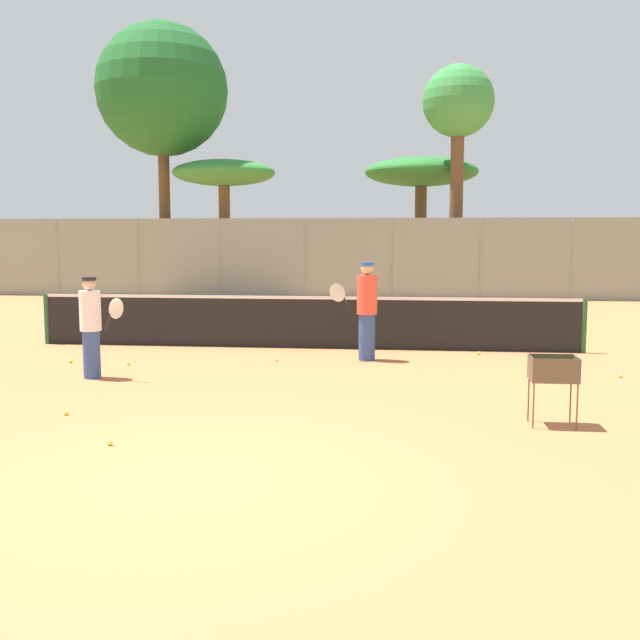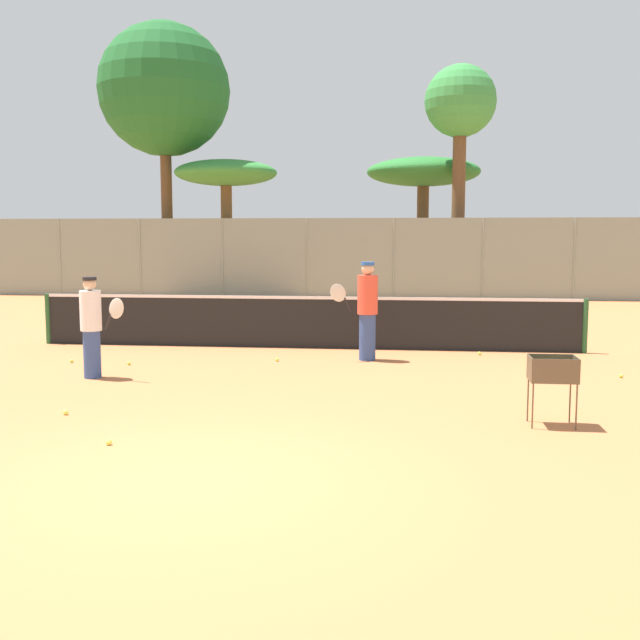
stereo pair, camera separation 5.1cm
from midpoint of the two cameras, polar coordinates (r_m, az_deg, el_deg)
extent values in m
plane|color=#C67242|center=(7.35, -10.18, -12.04)|extent=(80.00, 80.00, 0.00)
cylinder|color=#26592D|center=(16.95, -20.20, 0.08)|extent=(0.10, 0.10, 1.07)
cylinder|color=#26592D|center=(15.57, 19.40, -0.43)|extent=(0.10, 0.10, 1.07)
cube|color=black|center=(15.31, -1.27, -0.28)|extent=(11.09, 0.01, 1.01)
cube|color=white|center=(15.25, -1.28, 1.71)|extent=(11.09, 0.02, 0.06)
cylinder|color=gray|center=(30.11, -19.39, 4.53)|extent=(0.08, 0.08, 2.91)
cylinder|color=gray|center=(28.88, -13.73, 4.64)|extent=(0.08, 0.08, 2.91)
cylinder|color=gray|center=(27.96, -7.64, 4.71)|extent=(0.08, 0.08, 2.91)
cylinder|color=gray|center=(27.37, -1.20, 4.73)|extent=(0.08, 0.08, 2.91)
cylinder|color=gray|center=(27.14, 5.43, 4.69)|extent=(0.08, 0.08, 2.91)
cylinder|color=gray|center=(27.27, 12.09, 4.58)|extent=(0.08, 0.08, 2.91)
cylinder|color=gray|center=(27.76, 18.59, 4.41)|extent=(0.08, 0.08, 2.91)
cube|color=gray|center=(27.21, 2.10, 4.71)|extent=(28.36, 0.01, 2.91)
cylinder|color=brown|center=(28.91, 10.28, 8.22)|extent=(0.49, 0.49, 6.44)
sphere|color=#388E42|center=(29.31, 10.45, 16.09)|extent=(2.66, 2.66, 2.66)
cylinder|color=brown|center=(29.47, -7.31, 6.05)|extent=(0.43, 0.43, 4.18)
ellipsoid|color=#338438|center=(29.56, -7.38, 11.06)|extent=(3.94, 3.94, 0.99)
cylinder|color=brown|center=(30.14, -11.78, 8.02)|extent=(0.43, 0.43, 6.33)
sphere|color=#1E6028|center=(30.62, -12.00, 16.79)|extent=(5.04, 5.04, 5.04)
cylinder|color=brown|center=(31.20, 7.60, 6.15)|extent=(0.48, 0.48, 4.27)
ellipsoid|color=#28722D|center=(31.30, 7.68, 11.12)|extent=(4.60, 4.60, 1.15)
cylinder|color=#334C8C|center=(12.71, -17.11, -2.52)|extent=(0.28, 0.28, 0.78)
cylinder|color=white|center=(12.62, -17.22, 0.68)|extent=(0.34, 0.34, 0.65)
sphere|color=#DBB28C|center=(12.58, -17.29, 2.62)|extent=(0.21, 0.21, 0.21)
cylinder|color=black|center=(12.58, -17.30, 3.03)|extent=(0.22, 0.22, 0.05)
cylinder|color=black|center=(12.41, -15.98, -0.13)|extent=(0.15, 0.07, 0.27)
ellipsoid|color=silver|center=(12.27, -15.39, 0.85)|extent=(0.39, 0.15, 0.43)
cylinder|color=#334C8C|center=(13.90, 3.48, -1.31)|extent=(0.30, 0.30, 0.86)
cylinder|color=#E54C38|center=(13.81, 3.50, 1.94)|extent=(0.38, 0.38, 0.72)
sphere|color=#DBB28C|center=(13.78, 3.52, 3.91)|extent=(0.23, 0.23, 0.23)
cylinder|color=#2659B2|center=(13.78, 3.52, 4.32)|extent=(0.24, 0.24, 0.06)
cylinder|color=black|center=(13.77, 1.99, 1.18)|extent=(0.15, 0.06, 0.27)
ellipsoid|color=silver|center=(13.72, 1.23, 2.09)|extent=(0.39, 0.12, 0.43)
cylinder|color=brown|center=(9.39, 15.80, -6.31)|extent=(0.02, 0.02, 0.56)
cylinder|color=brown|center=(9.49, 18.86, -6.29)|extent=(0.02, 0.02, 0.56)
cylinder|color=brown|center=(9.74, 15.45, -5.84)|extent=(0.02, 0.02, 0.56)
cylinder|color=brown|center=(9.83, 18.40, -5.83)|extent=(0.02, 0.02, 0.56)
cube|color=brown|center=(9.55, 17.19, -4.40)|extent=(0.55, 0.40, 0.01)
cube|color=brown|center=(9.34, 17.45, -3.77)|extent=(0.55, 0.01, 0.30)
cube|color=brown|center=(9.72, 17.00, -3.35)|extent=(0.55, 0.01, 0.30)
cube|color=brown|center=(9.48, 15.58, -3.55)|extent=(0.01, 0.40, 0.30)
cube|color=brown|center=(9.58, 18.84, -3.55)|extent=(0.01, 0.40, 0.30)
sphere|color=#D1E54C|center=(9.63, 17.13, -4.08)|extent=(0.07, 0.07, 0.07)
sphere|color=#D1E54C|center=(9.37, 16.04, -4.01)|extent=(0.07, 0.07, 0.07)
sphere|color=#D1E54C|center=(9.46, 17.11, -3.94)|extent=(0.07, 0.07, 0.07)
sphere|color=#D1E54C|center=(9.46, 18.17, -3.98)|extent=(0.07, 0.07, 0.07)
sphere|color=#D1E54C|center=(9.56, 17.50, -3.85)|extent=(0.07, 0.07, 0.07)
sphere|color=#D1E54C|center=(9.54, 16.15, -3.82)|extent=(0.07, 0.07, 0.07)
sphere|color=#D1E54C|center=(9.46, 18.40, -4.31)|extent=(0.07, 0.07, 0.07)
sphere|color=#D1E54C|center=(9.65, 16.01, -4.02)|extent=(0.07, 0.07, 0.07)
sphere|color=#D1E54C|center=(9.55, 16.85, -3.83)|extent=(0.07, 0.07, 0.07)
sphere|color=#D1E54C|center=(9.54, 17.39, -3.87)|extent=(0.07, 0.07, 0.07)
sphere|color=#D1E54C|center=(9.52, 17.77, -4.22)|extent=(0.07, 0.07, 0.07)
sphere|color=#D1E54C|center=(9.63, 16.37, -4.05)|extent=(0.07, 0.07, 0.07)
sphere|color=#D1E54C|center=(9.65, 18.00, -4.09)|extent=(0.07, 0.07, 0.07)
sphere|color=#D1E54C|center=(9.60, 16.39, -4.09)|extent=(0.07, 0.07, 0.07)
sphere|color=#D1E54C|center=(8.72, -15.87, -8.96)|extent=(0.07, 0.07, 0.07)
sphere|color=#D1E54C|center=(14.36, -18.55, -2.98)|extent=(0.07, 0.07, 0.07)
sphere|color=#D1E54C|center=(13.17, 21.81, -3.96)|extent=(0.07, 0.07, 0.07)
sphere|color=#D1E54C|center=(10.29, -18.92, -6.69)|extent=(0.07, 0.07, 0.07)
sphere|color=#D1E54C|center=(13.82, -14.50, -3.22)|extent=(0.07, 0.07, 0.07)
sphere|color=#D1E54C|center=(14.83, 11.91, -2.49)|extent=(0.07, 0.07, 0.07)
sphere|color=#D1E54C|center=(13.80, -3.43, -3.03)|extent=(0.07, 0.07, 0.07)
cube|color=#232328|center=(30.39, 7.52, 2.96)|extent=(4.20, 1.70, 0.90)
cube|color=#33383D|center=(30.34, 7.16, 4.48)|extent=(2.20, 1.50, 0.70)
camera|label=1|loc=(0.03, -90.13, -0.01)|focal=42.00mm
camera|label=2|loc=(0.03, 89.87, 0.01)|focal=42.00mm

